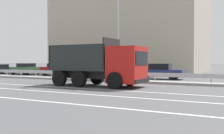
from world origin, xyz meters
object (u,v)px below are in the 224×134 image
(median_road_sign, at_px, (83,68))
(parked_car_3, at_px, (99,70))
(parked_car_0, at_px, (0,69))
(parked_car_1, at_px, (26,69))
(parked_car_4, at_px, (159,71))
(dump_truck, at_px, (108,67))
(parked_car_2, at_px, (57,69))
(street_lamp_1, at_px, (117,18))

(median_road_sign, bearing_deg, parked_car_3, 104.33)
(parked_car_0, distance_m, parked_car_1, 5.26)
(parked_car_1, relative_size, parked_car_4, 0.84)
(parked_car_3, bearing_deg, median_road_sign, 18.74)
(dump_truck, xyz_separation_m, parked_car_2, (-11.70, 8.93, -0.56))
(street_lamp_1, height_order, parked_car_2, street_lamp_1)
(street_lamp_1, relative_size, parked_car_4, 2.04)
(street_lamp_1, xyz_separation_m, parked_car_4, (2.02, 4.94, -4.48))
(median_road_sign, relative_size, parked_car_1, 0.55)
(parked_car_0, height_order, parked_car_1, parked_car_1)
(parked_car_0, xyz_separation_m, parked_car_1, (5.25, -0.42, 0.07))
(dump_truck, relative_size, parked_car_3, 1.39)
(dump_truck, distance_m, parked_car_0, 23.72)
(parked_car_2, xyz_separation_m, parked_car_4, (12.44, -0.17, -0.00))
(median_road_sign, height_order, street_lamp_1, street_lamp_1)
(parked_car_4, bearing_deg, parked_car_0, 87.51)
(parked_car_1, xyz_separation_m, parked_car_3, (10.71, -0.03, 0.07))
(median_road_sign, relative_size, street_lamp_1, 0.23)
(dump_truck, height_order, parked_car_1, dump_truck)
(parked_car_2, distance_m, parked_car_3, 5.79)
(parked_car_1, distance_m, parked_car_2, 4.93)
(parked_car_0, relative_size, parked_car_3, 0.93)
(dump_truck, height_order, median_road_sign, dump_truck)
(median_road_sign, height_order, parked_car_4, median_road_sign)
(street_lamp_1, bearing_deg, parked_car_2, 153.85)
(parked_car_2, bearing_deg, median_road_sign, 52.43)
(dump_truck, height_order, parked_car_4, dump_truck)
(median_road_sign, relative_size, parked_car_3, 0.45)
(street_lamp_1, height_order, parked_car_3, street_lamp_1)
(parked_car_0, bearing_deg, median_road_sign, 73.20)
(median_road_sign, bearing_deg, parked_car_2, 143.99)
(parked_car_0, distance_m, parked_car_4, 22.61)
(parked_car_1, bearing_deg, parked_car_0, 87.63)
(street_lamp_1, height_order, parked_car_0, street_lamp_1)
(parked_car_2, bearing_deg, parked_car_3, 86.40)
(median_road_sign, relative_size, parked_car_0, 0.48)
(parked_car_2, bearing_deg, parked_car_0, -92.94)
(parked_car_3, bearing_deg, parked_car_1, -85.74)
(dump_truck, relative_size, median_road_sign, 3.09)
(parked_car_3, bearing_deg, parked_car_2, -87.62)
(parked_car_4, bearing_deg, parked_car_3, 88.86)
(parked_car_2, height_order, parked_car_4, parked_car_4)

